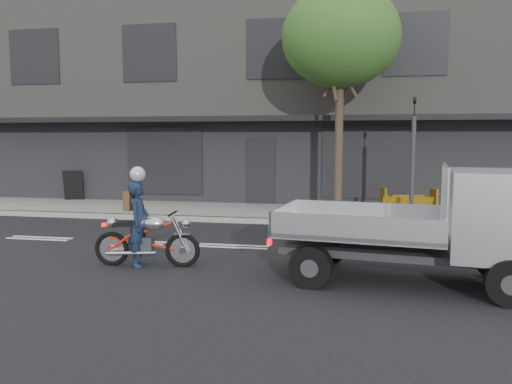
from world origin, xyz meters
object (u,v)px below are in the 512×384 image
object	(u,v)px
flatbed_ute	(474,218)
rider	(139,224)
street_tree	(341,38)
sandwich_board	(73,185)
motorcycle	(147,238)
construction_barrier	(409,202)
traffic_light_pole	(413,166)

from	to	relation	value
flatbed_ute	rider	bearing A→B (deg)	-176.13
street_tree	sandwich_board	xyz separation A→B (m)	(-9.65, 1.79, -4.58)
motorcycle	flatbed_ute	xyz separation A→B (m)	(5.70, -0.36, 0.60)
rider	construction_barrier	world-z (taller)	rider
street_tree	sandwich_board	world-z (taller)	street_tree
street_tree	rider	xyz separation A→B (m)	(-3.55, -6.16, -4.47)
motorcycle	rider	xyz separation A→B (m)	(-0.15, -0.00, 0.27)
traffic_light_pole	street_tree	bearing A→B (deg)	156.97
traffic_light_pole	motorcycle	world-z (taller)	traffic_light_pole
street_tree	rider	bearing A→B (deg)	-119.96
street_tree	flatbed_ute	xyz separation A→B (m)	(2.30, -6.52, -4.14)
sandwich_board	rider	bearing A→B (deg)	-70.47
motorcycle	sandwich_board	distance (m)	10.11
flatbed_ute	sandwich_board	world-z (taller)	flatbed_ute
flatbed_ute	sandwich_board	size ratio (longest dim) A/B	4.12
rider	sandwich_board	world-z (taller)	rider
street_tree	flatbed_ute	distance (m)	8.05
street_tree	construction_barrier	bearing A→B (deg)	-2.10
motorcycle	sandwich_board	bearing A→B (deg)	122.40
traffic_light_pole	flatbed_ute	world-z (taller)	traffic_light_pole
rider	construction_barrier	size ratio (longest dim) A/B	1.06
motorcycle	traffic_light_pole	bearing A→B (deg)	38.72
motorcycle	construction_barrier	distance (m)	8.15
motorcycle	flatbed_ute	bearing A→B (deg)	-9.38
rider	flatbed_ute	bearing A→B (deg)	-99.29
construction_barrier	flatbed_ute	bearing A→B (deg)	-87.60
flatbed_ute	street_tree	bearing A→B (deg)	116.79
traffic_light_pole	rider	world-z (taller)	traffic_light_pole
street_tree	construction_barrier	xyz separation A→B (m)	(2.03, -0.07, -4.70)
construction_barrier	motorcycle	bearing A→B (deg)	-131.74
motorcycle	sandwich_board	xyz separation A→B (m)	(-6.25, 7.94, 0.16)
street_tree	traffic_light_pole	bearing A→B (deg)	-23.03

